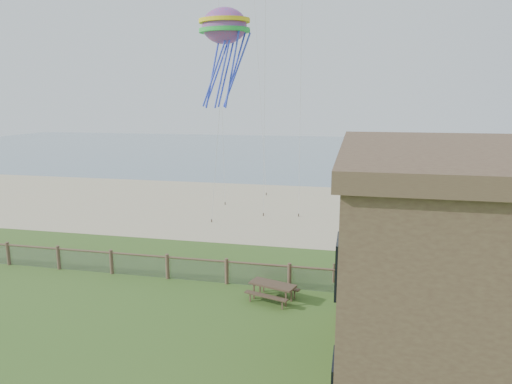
% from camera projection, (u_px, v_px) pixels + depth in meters
% --- Properties ---
extents(ground, '(160.00, 160.00, 0.00)m').
position_uv_depth(ground, '(180.00, 349.00, 15.96)').
color(ground, '#3A6121').
rests_on(ground, ground).
extents(sand_beach, '(72.00, 20.00, 0.02)m').
position_uv_depth(sand_beach, '(281.00, 208.00, 37.04)').
color(sand_beach, '#C3B38C').
rests_on(sand_beach, ground).
extents(ocean, '(160.00, 68.00, 0.02)m').
position_uv_depth(ocean, '(321.00, 151.00, 79.20)').
color(ocean, slate).
rests_on(ocean, ground).
extents(chainlink_fence, '(36.20, 0.20, 1.25)m').
position_uv_depth(chainlink_fence, '(227.00, 273.00, 21.61)').
color(chainlink_fence, brown).
rests_on(chainlink_fence, ground).
extents(picnic_table, '(2.35, 2.03, 0.84)m').
position_uv_depth(picnic_table, '(273.00, 291.00, 19.84)').
color(picnic_table, '#4F3A2D').
rests_on(picnic_table, ground).
extents(octopus_kite, '(3.20, 2.34, 6.39)m').
position_uv_depth(octopus_kite, '(225.00, 55.00, 27.19)').
color(octopus_kite, '#FF285E').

